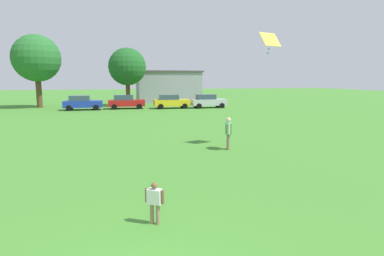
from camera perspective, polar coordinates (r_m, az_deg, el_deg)
ground_plane at (r=34.40m, az=-13.06°, el=2.64°), size 160.00×160.00×0.00m
child_kite_flyer at (r=8.03m, az=-6.75°, el=-12.64°), size 0.45×0.35×1.07m
adult_bystander at (r=16.17m, az=6.56°, el=-0.45°), size 0.45×0.75×1.65m
kite at (r=17.26m, az=13.87°, el=15.02°), size 1.24×0.87×1.10m
parked_car_blue_0 at (r=38.93m, az=-19.15°, el=4.34°), size 4.30×2.02×1.68m
parked_car_red_1 at (r=39.20m, az=-11.84°, el=4.67°), size 4.30×2.02×1.68m
parked_car_yellow_2 at (r=38.91m, az=-3.82°, el=4.80°), size 4.30×2.02×1.68m
parked_car_silver_3 at (r=39.62m, az=2.88°, el=4.88°), size 4.30×2.02×1.68m
tree_center at (r=44.24m, az=-26.21°, el=11.17°), size 5.77×5.77×8.99m
tree_far_right at (r=43.09m, az=-11.58°, el=10.74°), size 4.89×4.89×7.62m
house_left at (r=51.51m, az=-4.46°, el=7.51°), size 9.93×8.20×4.82m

